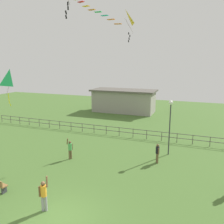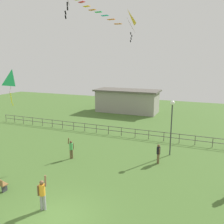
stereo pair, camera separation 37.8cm
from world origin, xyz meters
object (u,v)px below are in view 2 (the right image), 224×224
person_3 (158,153)px  kite_3 (13,79)px  lamppost (172,116)px  person_1 (42,193)px  kite_1 (127,19)px  person_0 (71,148)px

person_3 → kite_3: bearing=-168.5°
lamppost → person_1: bearing=-116.2°
person_1 → kite_1: kite_1 is taller
lamppost → kite_1: bearing=162.6°
lamppost → kite_3: kite_3 is taller
person_0 → kite_1: (2.86, 5.24, 10.58)m
kite_1 → person_3: bearing=-41.7°
person_1 → kite_1: bearing=87.1°
person_1 → kite_3: bearing=141.2°
person_3 → kite_3: 13.17m
lamppost → person_0: size_ratio=2.61×
kite_1 → kite_3: bearing=-143.3°
lamppost → person_1: 11.68m
lamppost → person_3: (-0.58, -2.06, -2.48)m
person_1 → person_3: (4.47, 8.20, -0.11)m
person_3 → kite_1: bearing=138.3°
person_0 → person_1: bearing=-70.5°
person_3 → kite_3: kite_3 is taller
kite_3 → person_1: bearing=-38.8°
lamppost → kite_3: size_ratio=1.57×
person_3 → kite_1: (-3.88, 3.47, 10.58)m
kite_1 → kite_3: kite_1 is taller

